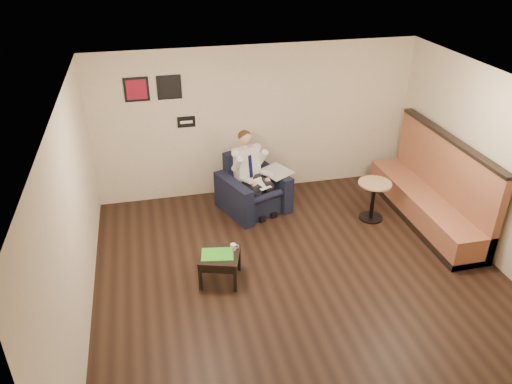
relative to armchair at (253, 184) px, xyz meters
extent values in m
plane|color=black|center=(0.25, -2.22, -0.51)|extent=(6.00, 6.00, 0.00)
cube|color=beige|center=(0.25, 0.78, 0.89)|extent=(6.00, 0.02, 2.80)
cube|color=beige|center=(0.25, -5.22, 0.89)|extent=(6.00, 0.02, 2.80)
cube|color=beige|center=(-2.75, -2.22, 0.89)|extent=(0.02, 6.00, 2.80)
cube|color=beige|center=(3.25, -2.22, 0.89)|extent=(0.02, 6.00, 2.80)
cube|color=white|center=(0.25, -2.22, 2.29)|extent=(6.00, 6.00, 0.02)
cube|color=black|center=(-1.05, 0.77, 0.99)|extent=(0.32, 0.02, 0.20)
cube|color=maroon|center=(-1.85, 0.77, 1.64)|extent=(0.42, 0.03, 0.42)
cube|color=black|center=(-1.30, 0.77, 1.64)|extent=(0.42, 0.03, 0.42)
cube|color=black|center=(0.00, 0.00, 0.00)|extent=(1.35, 1.35, 1.01)
cube|color=white|center=(0.09, -0.23, 0.12)|extent=(0.35, 0.40, 0.01)
cube|color=silver|center=(0.43, 0.05, 0.18)|extent=(0.62, 0.68, 0.01)
cube|color=black|center=(-0.93, -1.90, -0.28)|extent=(0.70, 0.70, 0.46)
cube|color=green|center=(-0.97, -1.91, -0.04)|extent=(0.50, 0.40, 0.01)
cylinder|color=white|center=(-0.72, -1.84, 0.00)|extent=(0.10, 0.10, 0.10)
cube|color=black|center=(-0.83, -1.76, -0.04)|extent=(0.16, 0.13, 0.01)
cube|color=#96573A|center=(2.84, -1.05, 0.25)|extent=(0.70, 2.95, 1.51)
cylinder|color=tan|center=(1.96, -0.80, -0.15)|extent=(0.65, 0.65, 0.71)
camera|label=1|loc=(-1.75, -7.72, 4.16)|focal=35.00mm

